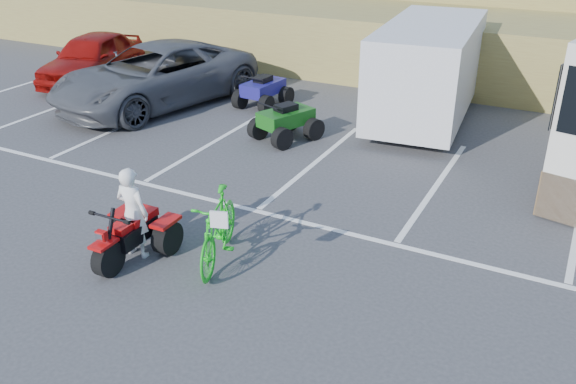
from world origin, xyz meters
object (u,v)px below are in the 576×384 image
at_px(rider, 133,213).
at_px(green_dirt_bike, 218,228).
at_px(quad_atv_blue, 264,106).
at_px(grey_pickup, 155,75).
at_px(red_trike_atv, 132,259).
at_px(cargo_trailer, 428,69).
at_px(red_car, 92,57).
at_px(quad_atv_green, 286,139).

distance_m(rider, green_dirt_bike, 1.39).
bearing_deg(rider, quad_atv_blue, -76.57).
bearing_deg(grey_pickup, quad_atv_blue, 36.95).
xyz_separation_m(red_trike_atv, cargo_trailer, (2.26, 8.95, 1.35)).
bearing_deg(quad_atv_blue, green_dirt_bike, -59.77).
relative_size(red_trike_atv, red_car, 0.34).
bearing_deg(red_car, quad_atv_blue, -12.00).
distance_m(red_car, quad_atv_green, 8.13).
relative_size(cargo_trailer, quad_atv_blue, 3.72).
xyz_separation_m(red_trike_atv, quad_atv_green, (-0.29, 5.99, 0.00)).
bearing_deg(grey_pickup, cargo_trailer, 30.44).
bearing_deg(rider, quad_atv_green, -88.34).
bearing_deg(red_trike_atv, green_dirt_bike, 24.78).
relative_size(grey_pickup, quad_atv_blue, 4.04).
xyz_separation_m(green_dirt_bike, grey_pickup, (-6.10, 6.16, 0.25)).
bearing_deg(rider, green_dirt_bike, -160.91).
relative_size(rider, quad_atv_blue, 1.04).
xyz_separation_m(cargo_trailer, quad_atv_green, (-2.54, -2.96, -1.35)).
relative_size(rider, grey_pickup, 0.26).
distance_m(rider, red_car, 11.22).
height_order(red_car, quad_atv_blue, red_car).
height_order(red_trike_atv, quad_atv_blue, red_trike_atv).
distance_m(cargo_trailer, quad_atv_green, 4.13).
relative_size(cargo_trailer, quad_atv_green, 3.67).
bearing_deg(rider, cargo_trailer, -105.53).
xyz_separation_m(green_dirt_bike, quad_atv_green, (-1.57, 5.36, -0.58)).
bearing_deg(red_trike_atv, quad_atv_blue, 103.19).
bearing_deg(red_car, red_trike_atv, -57.14).
distance_m(grey_pickup, quad_atv_green, 4.67).
xyz_separation_m(grey_pickup, cargo_trailer, (7.06, 2.16, 0.52)).
relative_size(green_dirt_bike, quad_atv_blue, 1.31).
bearing_deg(quad_atv_blue, red_trike_atv, -69.76).
height_order(grey_pickup, red_car, grey_pickup).
bearing_deg(red_trike_atv, grey_pickup, 124.21).
relative_size(green_dirt_bike, quad_atv_green, 1.29).
bearing_deg(quad_atv_blue, cargo_trailer, 18.50).
bearing_deg(red_car, green_dirt_bike, -50.65).
bearing_deg(grey_pickup, green_dirt_bike, -31.88).
bearing_deg(grey_pickup, red_car, 175.63).
distance_m(rider, cargo_trailer, 9.10).
bearing_deg(grey_pickup, quad_atv_green, 3.42).
height_order(red_trike_atv, rider, rider).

